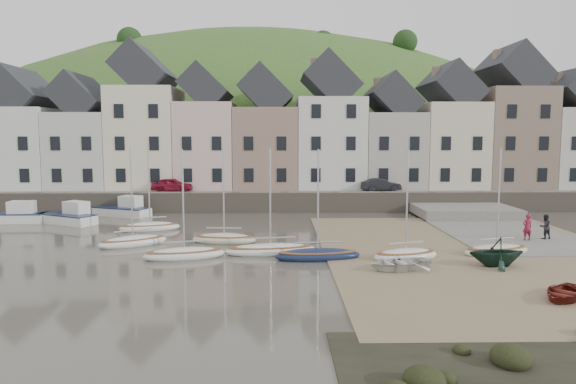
{
  "coord_description": "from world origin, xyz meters",
  "views": [
    {
      "loc": [
        -0.65,
        -29.5,
        6.84
      ],
      "look_at": [
        0.0,
        6.0,
        3.0
      ],
      "focal_mm": 32.69,
      "sensor_mm": 36.0,
      "label": 1
    }
  ],
  "objects_px": {
    "sailboat_0": "(150,227)",
    "rowboat_red": "(565,292)",
    "person_red": "(527,227)",
    "car_left": "(172,185)",
    "person_dark": "(545,227)",
    "rowboat_white": "(399,263)",
    "rowboat_green": "(496,252)",
    "car_right": "(381,185)"
  },
  "relations": [
    {
      "from": "sailboat_0",
      "to": "rowboat_red",
      "type": "distance_m",
      "value": 26.92
    },
    {
      "from": "person_red",
      "to": "car_left",
      "type": "xyz_separation_m",
      "value": [
        -25.95,
        16.07,
        1.28
      ]
    },
    {
      "from": "person_red",
      "to": "car_left",
      "type": "bearing_deg",
      "value": -38.38
    },
    {
      "from": "rowboat_red",
      "to": "person_red",
      "type": "bearing_deg",
      "value": 118.18
    },
    {
      "from": "person_dark",
      "to": "rowboat_white",
      "type": "bearing_deg",
      "value": 21.27
    },
    {
      "from": "person_dark",
      "to": "rowboat_red",
      "type": "bearing_deg",
      "value": 54.02
    },
    {
      "from": "rowboat_green",
      "to": "car_right",
      "type": "distance_m",
      "value": 22.57
    },
    {
      "from": "person_dark",
      "to": "car_left",
      "type": "distance_m",
      "value": 31.51
    },
    {
      "from": "person_dark",
      "to": "car_right",
      "type": "bearing_deg",
      "value": -75.95
    },
    {
      "from": "rowboat_green",
      "to": "rowboat_red",
      "type": "xyz_separation_m",
      "value": [
        0.55,
        -5.57,
        -0.47
      ]
    },
    {
      "from": "person_red",
      "to": "car_right",
      "type": "xyz_separation_m",
      "value": [
        -6.31,
        16.07,
        1.24
      ]
    },
    {
      "from": "sailboat_0",
      "to": "person_dark",
      "type": "height_order",
      "value": "sailboat_0"
    },
    {
      "from": "rowboat_red",
      "to": "sailboat_0",
      "type": "bearing_deg",
      "value": -170.93
    },
    {
      "from": "sailboat_0",
      "to": "car_left",
      "type": "height_order",
      "value": "sailboat_0"
    },
    {
      "from": "rowboat_white",
      "to": "sailboat_0",
      "type": "bearing_deg",
      "value": -144.57
    },
    {
      "from": "rowboat_green",
      "to": "person_red",
      "type": "xyz_separation_m",
      "value": [
        4.67,
        6.39,
        0.15
      ]
    },
    {
      "from": "rowboat_green",
      "to": "person_red",
      "type": "height_order",
      "value": "person_red"
    },
    {
      "from": "rowboat_white",
      "to": "rowboat_red",
      "type": "height_order",
      "value": "rowboat_white"
    },
    {
      "from": "sailboat_0",
      "to": "rowboat_white",
      "type": "distance_m",
      "value": 19.31
    },
    {
      "from": "rowboat_green",
      "to": "rowboat_white",
      "type": "bearing_deg",
      "value": -87.79
    },
    {
      "from": "rowboat_red",
      "to": "person_red",
      "type": "xyz_separation_m",
      "value": [
        4.11,
        11.96,
        0.62
      ]
    },
    {
      "from": "person_red",
      "to": "car_left",
      "type": "distance_m",
      "value": 30.55
    },
    {
      "from": "rowboat_white",
      "to": "rowboat_red",
      "type": "bearing_deg",
      "value": 31.77
    },
    {
      "from": "person_red",
      "to": "person_dark",
      "type": "xyz_separation_m",
      "value": [
        1.37,
        0.42,
        -0.04
      ]
    },
    {
      "from": "rowboat_green",
      "to": "rowboat_red",
      "type": "height_order",
      "value": "rowboat_green"
    },
    {
      "from": "rowboat_white",
      "to": "person_dark",
      "type": "relative_size",
      "value": 2.02
    },
    {
      "from": "person_dark",
      "to": "car_right",
      "type": "relative_size",
      "value": 0.44
    },
    {
      "from": "sailboat_0",
      "to": "person_dark",
      "type": "relative_size",
      "value": 3.91
    },
    {
      "from": "sailboat_0",
      "to": "car_left",
      "type": "relative_size",
      "value": 1.65
    },
    {
      "from": "sailboat_0",
      "to": "rowboat_green",
      "type": "relative_size",
      "value": 2.18
    },
    {
      "from": "car_left",
      "to": "person_red",
      "type": "bearing_deg",
      "value": -121.41
    },
    {
      "from": "sailboat_0",
      "to": "car_left",
      "type": "xyz_separation_m",
      "value": [
        -0.65,
        11.43,
        1.99
      ]
    },
    {
      "from": "rowboat_green",
      "to": "person_dark",
      "type": "relative_size",
      "value": 1.79
    },
    {
      "from": "rowboat_white",
      "to": "person_red",
      "type": "distance_m",
      "value": 12.13
    },
    {
      "from": "rowboat_red",
      "to": "car_right",
      "type": "relative_size",
      "value": 0.76
    },
    {
      "from": "rowboat_green",
      "to": "car_left",
      "type": "height_order",
      "value": "car_left"
    },
    {
      "from": "rowboat_white",
      "to": "car_left",
      "type": "relative_size",
      "value": 0.85
    },
    {
      "from": "rowboat_white",
      "to": "car_left",
      "type": "distance_m",
      "value": 28.16
    },
    {
      "from": "car_left",
      "to": "car_right",
      "type": "relative_size",
      "value": 1.04
    },
    {
      "from": "sailboat_0",
      "to": "person_red",
      "type": "distance_m",
      "value": 25.74
    },
    {
      "from": "person_red",
      "to": "person_dark",
      "type": "distance_m",
      "value": 1.44
    },
    {
      "from": "person_red",
      "to": "car_right",
      "type": "relative_size",
      "value": 0.46
    }
  ]
}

